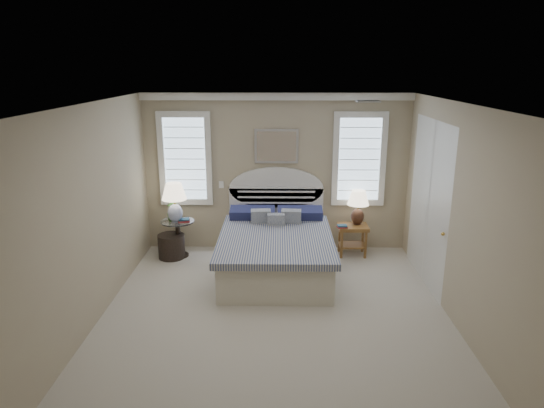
{
  "coord_description": "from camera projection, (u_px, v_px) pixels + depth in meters",
  "views": [
    {
      "loc": [
        0.04,
        -5.62,
        3.12
      ],
      "look_at": [
        -0.05,
        1.0,
        1.23
      ],
      "focal_mm": 32.0,
      "sensor_mm": 36.0,
      "label": 1
    }
  ],
  "objects": [
    {
      "name": "ceiling",
      "position": [
        275.0,
        104.0,
        5.52
      ],
      "size": [
        4.5,
        5.0,
        0.01
      ],
      "primitive_type": "cube",
      "color": "white",
      "rests_on": "wall_back"
    },
    {
      "name": "wall_back",
      "position": [
        276.0,
        173.0,
        8.3
      ],
      "size": [
        4.5,
        0.02,
        2.7
      ],
      "primitive_type": "cube",
      "color": "tan",
      "rests_on": "floor"
    },
    {
      "name": "potted_plant",
      "position": [
        172.0,
        211.0,
        8.04
      ],
      "size": [
        0.25,
        0.25,
        0.34
      ],
      "primitive_type": "imported",
      "rotation": [
        0.0,
        0.0,
        -0.4
      ],
      "color": "#2F7735",
      "rests_on": "side_table_left"
    },
    {
      "name": "books_left",
      "position": [
        184.0,
        220.0,
        8.04
      ],
      "size": [
        0.21,
        0.17,
        0.05
      ],
      "rotation": [
        0.0,
        0.0,
        0.19
      ],
      "color": "maroon",
      "rests_on": "side_table_left"
    },
    {
      "name": "bed",
      "position": [
        276.0,
        248.0,
        7.56
      ],
      "size": [
        1.72,
        2.28,
        1.47
      ],
      "color": "beige",
      "rests_on": "floor"
    },
    {
      "name": "wall_left",
      "position": [
        92.0,
        216.0,
        5.93
      ],
      "size": [
        0.02,
        5.0,
        2.7
      ],
      "primitive_type": "cube",
      "color": "tan",
      "rests_on": "floor"
    },
    {
      "name": "floor",
      "position": [
        275.0,
        316.0,
        6.27
      ],
      "size": [
        4.5,
        5.0,
        0.01
      ],
      "primitive_type": "cube",
      "color": "#B5AC9A",
      "rests_on": "ground"
    },
    {
      "name": "side_table_left",
      "position": [
        178.0,
        235.0,
        8.15
      ],
      "size": [
        0.56,
        0.56,
        0.63
      ],
      "color": "black",
      "rests_on": "floor"
    },
    {
      "name": "closet_door",
      "position": [
        429.0,
        203.0,
        7.06
      ],
      "size": [
        0.02,
        1.8,
        2.4
      ],
      "primitive_type": "cube",
      "color": "silver",
      "rests_on": "floor"
    },
    {
      "name": "nightstand_right",
      "position": [
        353.0,
        233.0,
        8.21
      ],
      "size": [
        0.5,
        0.4,
        0.53
      ],
      "color": "brown",
      "rests_on": "floor"
    },
    {
      "name": "painting",
      "position": [
        276.0,
        146.0,
        8.13
      ],
      "size": [
        0.74,
        0.04,
        0.58
      ],
      "primitive_type": "cube",
      "color": "silver",
      "rests_on": "wall_back"
    },
    {
      "name": "wall_right",
      "position": [
        461.0,
        218.0,
        5.86
      ],
      "size": [
        0.02,
        5.0,
        2.7
      ],
      "primitive_type": "cube",
      "color": "tan",
      "rests_on": "floor"
    },
    {
      "name": "lamp_left",
      "position": [
        174.0,
        198.0,
        7.94
      ],
      "size": [
        0.43,
        0.43,
        0.66
      ],
      "rotation": [
        0.0,
        0.0,
        -0.05
      ],
      "color": "white",
      "rests_on": "side_table_left"
    },
    {
      "name": "switch_plate",
      "position": [
        221.0,
        185.0,
        8.35
      ],
      "size": [
        0.08,
        0.01,
        0.12
      ],
      "primitive_type": "cube",
      "color": "silver",
      "rests_on": "wall_back"
    },
    {
      "name": "crown_molding",
      "position": [
        276.0,
        96.0,
        7.9
      ],
      "size": [
        4.5,
        0.08,
        0.12
      ],
      "primitive_type": "cube",
      "color": "silver",
      "rests_on": "wall_back"
    },
    {
      "name": "lamp_right",
      "position": [
        358.0,
        204.0,
        8.15
      ],
      "size": [
        0.45,
        0.45,
        0.59
      ],
      "rotation": [
        0.0,
        0.0,
        -0.26
      ],
      "color": "black",
      "rests_on": "nightstand_right"
    },
    {
      "name": "books_right",
      "position": [
        342.0,
        226.0,
        8.05
      ],
      "size": [
        0.17,
        0.13,
        0.04
      ],
      "rotation": [
        0.0,
        0.0,
        0.09
      ],
      "color": "maroon",
      "rests_on": "nightstand_right"
    },
    {
      "name": "floor_pot",
      "position": [
        171.0,
        246.0,
        8.14
      ],
      "size": [
        0.47,
        0.47,
        0.4
      ],
      "primitive_type": "cylinder",
      "rotation": [
        0.0,
        0.0,
        0.07
      ],
      "color": "black",
      "rests_on": "floor"
    },
    {
      "name": "window_left",
      "position": [
        185.0,
        159.0,
        8.23
      ],
      "size": [
        0.9,
        0.06,
        1.6
      ],
      "primitive_type": "cube",
      "color": "#A9C2D7",
      "rests_on": "wall_back"
    },
    {
      "name": "hvac_vent",
      "position": [
        368.0,
        101.0,
        6.28
      ],
      "size": [
        0.3,
        0.2,
        0.02
      ],
      "primitive_type": "cube",
      "color": "#B2B2B2",
      "rests_on": "ceiling"
    },
    {
      "name": "window_right",
      "position": [
        359.0,
        159.0,
        8.19
      ],
      "size": [
        0.9,
        0.06,
        1.6
      ],
      "primitive_type": "cube",
      "color": "#A9C2D7",
      "rests_on": "wall_back"
    }
  ]
}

